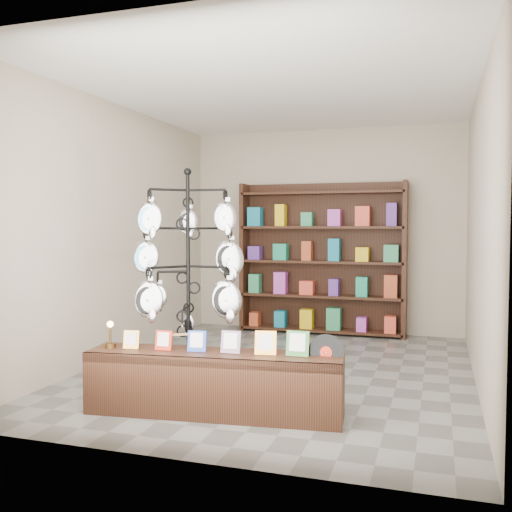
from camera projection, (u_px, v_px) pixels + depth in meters
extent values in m
plane|color=slate|center=(280.00, 370.00, 6.19)|extent=(5.00, 5.00, 0.00)
plane|color=#B3A390|center=(324.00, 231.00, 8.49)|extent=(4.00, 0.00, 4.00)
plane|color=#B3A390|center=(179.00, 236.00, 3.74)|extent=(4.00, 0.00, 4.00)
plane|color=#B3A390|center=(117.00, 232.00, 6.73)|extent=(0.00, 5.00, 5.00)
plane|color=#B3A390|center=(479.00, 233.00, 5.50)|extent=(0.00, 5.00, 5.00)
plane|color=white|center=(280.00, 91.00, 6.04)|extent=(5.00, 5.00, 0.00)
cylinder|color=black|center=(189.00, 398.00, 5.16)|extent=(0.56, 0.56, 0.03)
cylinder|color=black|center=(188.00, 288.00, 5.11)|extent=(0.05, 0.05, 2.03)
sphere|color=black|center=(188.00, 172.00, 5.06)|extent=(0.07, 0.07, 0.07)
ellipsoid|color=silver|center=(189.00, 325.00, 5.34)|extent=(0.11, 0.08, 0.21)
cube|color=#B4834B|center=(182.00, 334.00, 4.84)|extent=(0.35, 0.20, 0.04)
cube|color=black|center=(214.00, 384.00, 4.73)|extent=(2.17, 0.67, 0.52)
cube|color=#C7822E|center=(131.00, 340.00, 4.85)|extent=(0.14, 0.06, 0.16)
cube|color=red|center=(164.00, 340.00, 4.80)|extent=(0.15, 0.07, 0.16)
cube|color=#263FA5|center=(197.00, 341.00, 4.74)|extent=(0.16, 0.07, 0.17)
cube|color=#E54C33|center=(231.00, 342.00, 4.68)|extent=(0.17, 0.07, 0.18)
cube|color=#C7822E|center=(266.00, 343.00, 4.62)|extent=(0.18, 0.08, 0.19)
cube|color=#337233|center=(298.00, 344.00, 4.57)|extent=(0.19, 0.08, 0.20)
cylinder|color=black|center=(326.00, 352.00, 4.58)|extent=(0.30, 0.10, 0.29)
cylinder|color=red|center=(326.00, 352.00, 4.58)|extent=(0.10, 0.04, 0.10)
cylinder|color=#4D3516|center=(110.00, 345.00, 4.89)|extent=(0.10, 0.10, 0.04)
cylinder|color=#4D3516|center=(110.00, 335.00, 4.89)|extent=(0.02, 0.02, 0.14)
sphere|color=#FFBF59|center=(110.00, 324.00, 4.89)|extent=(0.05, 0.05, 0.05)
cube|color=black|center=(323.00, 258.00, 8.46)|extent=(2.40, 0.04, 2.20)
cube|color=black|center=(245.00, 257.00, 8.66)|extent=(0.06, 0.36, 2.20)
cube|color=black|center=(405.00, 260.00, 7.94)|extent=(0.06, 0.36, 2.20)
cube|color=black|center=(321.00, 330.00, 8.36)|extent=(2.36, 0.36, 0.04)
cube|color=black|center=(321.00, 296.00, 8.33)|extent=(2.36, 0.36, 0.03)
cube|color=black|center=(321.00, 262.00, 8.31)|extent=(2.36, 0.36, 0.04)
cube|color=black|center=(322.00, 227.00, 8.28)|extent=(2.36, 0.36, 0.04)
cube|color=black|center=(322.00, 193.00, 8.25)|extent=(2.36, 0.36, 0.04)
cylinder|color=black|center=(151.00, 208.00, 7.46)|extent=(0.03, 0.24, 0.24)
cylinder|color=black|center=(152.00, 254.00, 7.49)|extent=(0.03, 0.24, 0.24)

